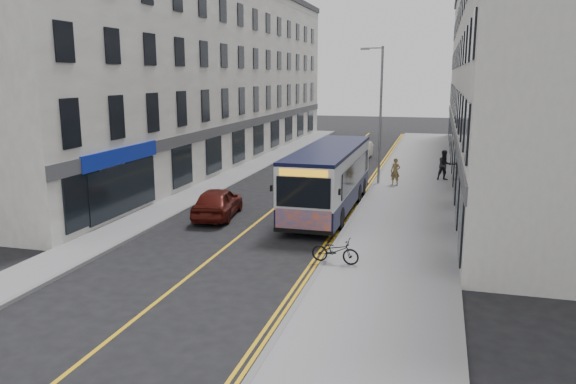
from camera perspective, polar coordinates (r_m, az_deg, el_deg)
The scene contains 17 objects.
ground at distance 21.36m, azimuth -6.52°, elevation -5.72°, with size 140.00×140.00×0.00m, color black.
pavement_east at distance 31.57m, azimuth 12.36°, elevation -0.05°, with size 4.50×64.00×0.12m, color gray.
pavement_west at distance 33.97m, azimuth -6.93°, elevation 0.97°, with size 2.00×64.00×0.12m, color gray.
kerb_east at distance 31.75m, azimuth 8.31°, elevation 0.17°, with size 0.18×64.00×0.13m, color slate.
kerb_west at distance 33.61m, azimuth -5.35°, elevation 0.90°, with size 0.18×64.00×0.13m, color slate.
road_centre_line at distance 32.46m, azimuth 1.29°, elevation 0.44°, with size 0.12×64.00×0.01m, color yellow.
road_dbl_yellow_inner at distance 31.81m, azimuth 7.50°, elevation 0.11°, with size 0.10×64.00×0.01m, color yellow.
road_dbl_yellow_outer at distance 31.79m, azimuth 7.86°, elevation 0.09°, with size 0.10×64.00×0.01m, color yellow.
terrace_east at distance 40.08m, azimuth 21.14°, elevation 11.18°, with size 6.00×46.00×13.00m, color silver.
terrace_west at distance 43.22m, azimuth -7.61°, elevation 11.85°, with size 6.00×46.00×13.00m, color white.
streetlamp at distance 33.14m, azimuth 9.26°, elevation 8.17°, with size 1.32×0.18×8.00m.
city_bus at distance 26.76m, azimuth 4.23°, elevation 1.61°, with size 2.47×10.57×3.07m.
bicycle at distance 19.22m, azimuth 4.82°, elevation -5.95°, with size 0.58×1.66×0.87m, color black.
pedestrian_near at distance 33.11m, azimuth 10.85°, elevation 2.05°, with size 0.57×0.38×1.58m, color olive.
pedestrian_far at distance 35.34m, azimuth 15.62°, elevation 2.64°, with size 0.88×0.69×1.82m, color black.
car_white at distance 43.98m, azimuth 7.45°, elevation 4.21°, with size 1.37×3.94×1.30m, color silver.
car_maroon at distance 25.81m, azimuth -7.16°, elevation -1.04°, with size 1.66×4.13×1.41m, color #52130D.
Camera 1 is at (7.62, -18.89, 6.42)m, focal length 35.00 mm.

